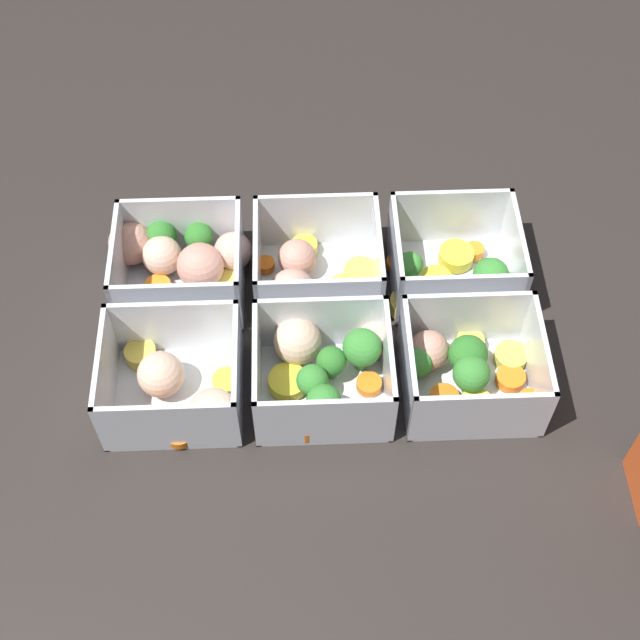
% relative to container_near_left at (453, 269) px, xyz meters
% --- Properties ---
extents(ground_plane, '(4.00, 4.00, 0.00)m').
position_rel_container_near_left_xyz_m(ground_plane, '(0.15, 0.06, -0.03)').
color(ground_plane, '#282321').
extents(container_near_left, '(0.14, 0.13, 0.08)m').
position_rel_container_near_left_xyz_m(container_near_left, '(0.00, 0.00, 0.00)').
color(container_near_left, silver).
rests_on(container_near_left, ground_plane).
extents(container_near_center, '(0.14, 0.12, 0.08)m').
position_rel_container_near_left_xyz_m(container_near_center, '(0.15, -0.00, 0.00)').
color(container_near_center, silver).
rests_on(container_near_center, ground_plane).
extents(container_near_right, '(0.17, 0.14, 0.08)m').
position_rel_container_near_left_xyz_m(container_near_right, '(0.29, -0.02, 0.00)').
color(container_near_right, silver).
rests_on(container_near_right, ground_plane).
extents(container_far_left, '(0.14, 0.12, 0.08)m').
position_rel_container_near_left_xyz_m(container_far_left, '(0.00, 0.13, 0.00)').
color(container_far_left, silver).
rests_on(container_far_left, ground_plane).
extents(container_far_center, '(0.15, 0.14, 0.08)m').
position_rel_container_near_left_xyz_m(container_far_center, '(0.14, 0.12, 0.00)').
color(container_far_center, silver).
rests_on(container_far_center, ground_plane).
extents(container_far_right, '(0.15, 0.13, 0.08)m').
position_rel_container_near_left_xyz_m(container_far_right, '(0.29, 0.14, 0.00)').
color(container_far_right, silver).
rests_on(container_far_right, ground_plane).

